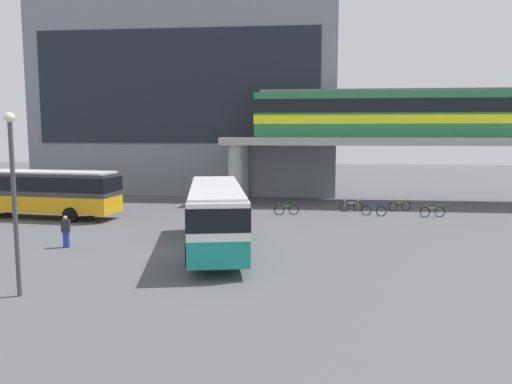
% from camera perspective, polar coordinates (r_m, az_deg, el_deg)
% --- Properties ---
extents(ground_plane, '(120.00, 120.00, 0.00)m').
position_cam_1_polar(ground_plane, '(34.20, -3.81, -2.96)').
color(ground_plane, '#515156').
extents(station_building, '(28.59, 11.83, 18.06)m').
position_cam_1_polar(station_building, '(51.69, -7.43, 10.35)').
color(station_building, slate).
rests_on(station_building, ground_plane).
extents(elevated_platform, '(28.41, 6.30, 5.41)m').
position_cam_1_polar(elevated_platform, '(42.38, 15.80, 4.98)').
color(elevated_platform, '#9E9B93').
rests_on(elevated_platform, ground_plane).
extents(train, '(21.68, 2.96, 3.84)m').
position_cam_1_polar(train, '(42.27, 14.88, 8.74)').
color(train, '#26723F').
rests_on(train, elevated_platform).
extents(bus_main, '(4.67, 11.32, 3.22)m').
position_cam_1_polar(bus_main, '(24.67, -4.62, -2.09)').
color(bus_main, teal).
rests_on(bus_main, ground_plane).
extents(bus_secondary, '(11.26, 3.84, 3.22)m').
position_cam_1_polar(bus_secondary, '(36.96, -23.55, 0.33)').
color(bus_secondary, orange).
rests_on(bus_secondary, ground_plane).
extents(bicycle_silver, '(1.76, 0.46, 1.04)m').
position_cam_1_polar(bicycle_silver, '(37.52, 10.88, -1.65)').
color(bicycle_silver, black).
rests_on(bicycle_silver, ground_plane).
extents(bicycle_blue, '(1.72, 0.60, 1.04)m').
position_cam_1_polar(bicycle_blue, '(35.92, 13.33, -2.08)').
color(bicycle_blue, black).
rests_on(bicycle_blue, ground_plane).
extents(bicycle_green, '(1.76, 0.43, 1.04)m').
position_cam_1_polar(bicycle_green, '(35.46, 3.52, -2.02)').
color(bicycle_green, black).
rests_on(bicycle_green, ground_plane).
extents(bicycle_brown, '(1.77, 0.36, 1.04)m').
position_cam_1_polar(bicycle_brown, '(36.49, 19.56, -2.16)').
color(bicycle_brown, black).
rests_on(bicycle_brown, ground_plane).
extents(bicycle_orange, '(1.74, 0.54, 1.04)m').
position_cam_1_polar(bicycle_orange, '(38.64, 16.14, -1.55)').
color(bicycle_orange, black).
rests_on(bicycle_orange, ground_plane).
extents(pedestrian_waiting_near_stop, '(0.44, 0.33, 1.63)m').
position_cam_1_polar(pedestrian_waiting_near_stop, '(27.08, -20.96, -4.37)').
color(pedestrian_waiting_near_stop, navy).
rests_on(pedestrian_waiting_near_stop, ground_plane).
extents(lamp_post, '(0.36, 0.36, 6.50)m').
position_cam_1_polar(lamp_post, '(19.27, -26.02, 0.22)').
color(lamp_post, '#3F3F44').
rests_on(lamp_post, ground_plane).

